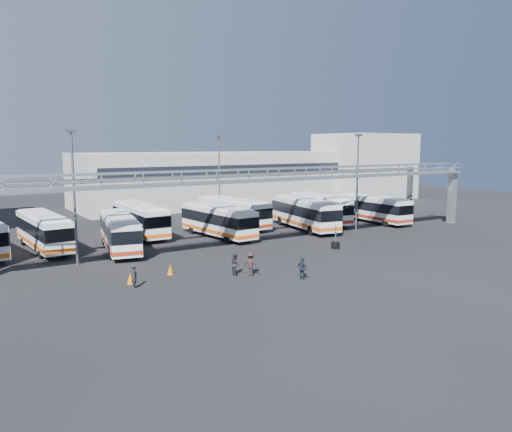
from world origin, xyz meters
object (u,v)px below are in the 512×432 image
bus_5 (233,212)px  bus_7 (320,207)px  tire_stack (335,245)px  pedestrian_d (302,269)px  cone_right (170,269)px  light_pole_mid (357,178)px  bus_3 (140,218)px  pedestrian_a (135,276)px  bus_4 (218,220)px  bus_1 (44,230)px  bus_6 (304,212)px  pedestrian_b (235,264)px  light_pole_back (219,173)px  pedestrian_c (251,264)px  light_pole_left (74,190)px  bus_8 (373,208)px  bus_2 (119,231)px  cone_left (130,278)px

bus_5 → bus_7: size_ratio=0.97×
bus_7 → tire_stack: bus_7 is taller
pedestrian_d → cone_right: bearing=43.1°
light_pole_mid → bus_3: size_ratio=0.96×
light_pole_mid → pedestrian_a: (-26.44, -7.34, -4.96)m
pedestrian_d → tire_stack: size_ratio=0.72×
bus_5 → bus_3: bearing=171.2°
pedestrian_a → bus_4: bearing=-23.1°
bus_1 → cone_right: bearing=-70.1°
bus_4 → bus_6: bearing=-10.3°
pedestrian_d → tire_stack: bearing=-59.3°
pedestrian_b → bus_3: bearing=5.6°
bus_5 → light_pole_back: bearing=72.3°
bus_6 → pedestrian_c: bus_6 is taller
bus_5 → pedestrian_b: size_ratio=6.99×
pedestrian_d → light_pole_left: bearing=37.5°
light_pole_left → bus_5: size_ratio=0.94×
light_pole_back → tire_stack: 20.71m
bus_4 → bus_7: bus_7 is taller
pedestrian_d → bus_1: bearing=27.1°
light_pole_mid → bus_5: size_ratio=0.94×
bus_8 → cone_right: (-29.88, -9.57, -1.36)m
light_pole_mid → pedestrian_d: light_pole_mid is taller
bus_8 → bus_2: bearing=-177.7°
bus_2 → pedestrian_d: bearing=-53.7°
cone_right → light_pole_left: bearing=126.9°
bus_8 → cone_right: bus_8 is taller
pedestrian_c → cone_left: 8.20m
pedestrian_a → bus_2: bearing=8.9°
bus_6 → cone_left: 25.51m
bus_5 → light_pole_left: bearing=-160.4°
bus_8 → cone_left: (-33.05, -10.37, -1.36)m
light_pole_mid → bus_2: size_ratio=0.96×
light_pole_left → pedestrian_c: light_pole_left is taller
bus_5 → pedestrian_c: 20.84m
bus_1 → pedestrian_c: bearing=-61.7°
light_pole_back → pedestrian_a: bearing=-129.5°
bus_2 → tire_stack: (16.31, -9.42, -1.38)m
bus_5 → tire_stack: (1.82, -14.78, -1.43)m
bus_8 → pedestrian_a: 35.08m
light_pole_left → bus_6: light_pole_left is taller
bus_6 → pedestrian_c: 20.31m
light_pole_left → bus_7: 30.05m
bus_6 → light_pole_mid: bearing=-44.3°
light_pole_mid → bus_6: light_pole_mid is taller
pedestrian_a → pedestrian_c: bearing=-78.1°
bus_4 → pedestrian_b: size_ratio=6.77×
pedestrian_b → light_pole_left: bearing=48.6°
pedestrian_c → pedestrian_d: (2.40, -2.76, -0.08)m
cone_left → cone_right: (3.17, 0.80, -0.00)m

